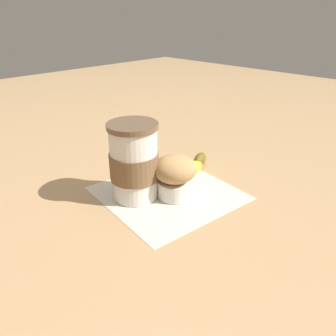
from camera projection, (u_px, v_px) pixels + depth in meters
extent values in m
plane|color=tan|center=(168.00, 193.00, 0.68)|extent=(3.00, 3.00, 0.00)
cube|color=beige|center=(168.00, 193.00, 0.68)|extent=(0.29, 0.29, 0.00)
cylinder|color=silver|center=(134.00, 163.00, 0.64)|extent=(0.09, 0.09, 0.14)
cylinder|color=brown|center=(132.00, 126.00, 0.61)|extent=(0.10, 0.10, 0.01)
cylinder|color=brown|center=(134.00, 165.00, 0.64)|extent=(0.10, 0.10, 0.05)
cylinder|color=white|center=(174.00, 188.00, 0.66)|extent=(0.07, 0.07, 0.03)
ellipsoid|color=#AD8451|center=(175.00, 169.00, 0.64)|extent=(0.09, 0.09, 0.05)
ellipsoid|color=gold|center=(174.00, 175.00, 0.72)|extent=(0.06, 0.05, 0.03)
ellipsoid|color=gold|center=(192.00, 168.00, 0.75)|extent=(0.07, 0.04, 0.03)
ellipsoid|color=brown|center=(200.00, 159.00, 0.80)|extent=(0.06, 0.04, 0.03)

